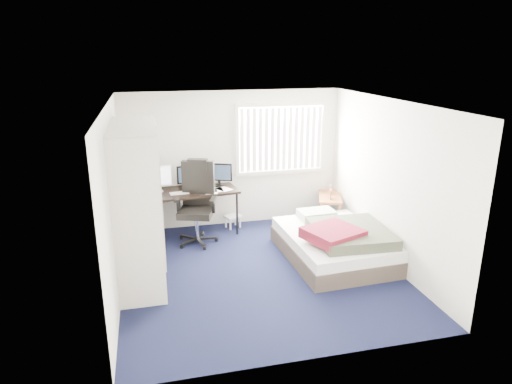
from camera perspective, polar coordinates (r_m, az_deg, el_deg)
The scene contains 10 objects.
ground at distance 6.94m, azimuth 0.54°, elevation -9.89°, with size 4.20×4.20×0.00m, color black.
room_shell at distance 6.39m, azimuth 0.58°, elevation 2.24°, with size 4.20×4.20×4.20m.
window_assembly at distance 8.53m, azimuth 3.13°, elevation 6.65°, with size 1.72×0.09×1.32m.
closet at distance 6.51m, azimuth -14.43°, elevation 0.53°, with size 0.64×1.84×2.22m.
desk at distance 8.11m, azimuth -8.33°, elevation 0.36°, with size 1.74×0.98×1.27m.
office_chair at distance 7.87m, azimuth -7.34°, elevation -2.36°, with size 0.84×0.84×1.42m.
footstool at distance 8.51m, azimuth -2.90°, elevation -3.30°, with size 0.36×0.32×0.24m.
nightstand at distance 8.68m, azimuth 9.22°, elevation -0.88°, with size 0.67×0.91×0.74m.
bed at distance 7.34m, azimuth 9.92°, elevation -6.21°, with size 1.56×2.02×0.65m.
pine_box at distance 6.29m, azimuth -13.43°, elevation -11.95°, with size 0.39×0.29×0.29m, color tan.
Camera 1 is at (-1.51, -5.99, 3.16)m, focal length 32.00 mm.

